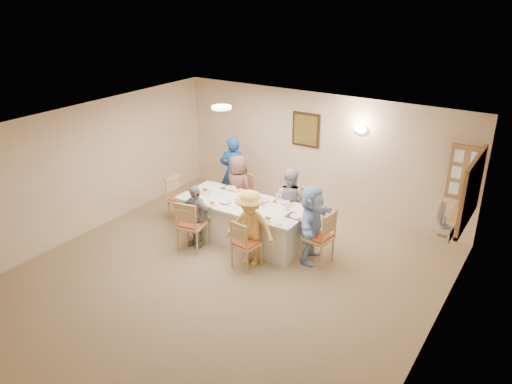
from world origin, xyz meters
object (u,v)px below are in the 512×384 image
Objects in this scene: chair_back_left at (241,196)px; chair_left_end at (181,199)px; chair_front_left at (192,224)px; caregiver at (233,172)px; diner_back_right at (290,201)px; diner_front_right at (250,228)px; dining_table at (244,221)px; chair_back_right at (292,209)px; condiment_ketchup at (243,197)px; chair_right_end at (318,236)px; chair_front_right at (246,243)px; desk_fan at (443,218)px; serving_hatch at (472,191)px; diner_front_left at (196,216)px; diner_right_end at (312,224)px; diner_back_left at (238,188)px.

chair_back_left is 1.24m from chair_left_end.
caregiver is (-0.45, 1.95, 0.29)m from chair_front_left.
diner_front_right reaches higher than diner_back_right.
dining_table is 0.96m from diner_front_right.
chair_back_right is 4.36× the size of condiment_ketchup.
chair_right_end is 1.62m from condiment_ketchup.
chair_right_end is at bearing 128.43° from caregiver.
chair_front_right is (0.00, -1.60, -0.01)m from chair_back_right.
chair_back_right is at bearing 7.26° from chair_back_left.
caregiver reaches higher than chair_left_end.
caregiver reaches higher than chair_front_right.
chair_back_left is 0.93× the size of chair_front_left.
desk_fan reaches higher than diner_back_right.
chair_back_left is at bearing 164.27° from desk_fan.
serving_hatch is 1.65× the size of chair_back_left.
diner_back_right is at bearing 49.75° from diner_front_left.
diner_right_end reaches higher than chair_right_end.
chair_left_end is at bearing 180.00° from dining_table.
diner_front_right is at bearing -43.71° from chair_back_left.
diner_front_left is 0.87× the size of diner_front_right.
chair_front_right is 1.24m from chair_right_end.
caregiver is (-2.60, 1.15, 0.29)m from chair_right_end.
chair_back_right is 1.17m from diner_right_end.
chair_front_right is 0.58× the size of caregiver.
chair_left_end is 0.60× the size of caregiver.
chair_right_end is at bearing -131.85° from chair_front_right.
chair_front_right is (1.20, -1.60, -0.01)m from chair_back_left.
chair_left_end is 3.10m from chair_right_end.
chair_right_end reaches higher than chair_back_left.
chair_right_end is (0.95, -0.80, 0.04)m from chair_back_right.
chair_back_left reaches higher than chair_front_right.
diner_front_right is (1.20, -1.36, -0.00)m from diner_back_left.
serving_hatch reaches higher than chair_back_right.
chair_left_end is at bearing -51.99° from chair_front_left.
chair_back_right is 0.98× the size of chair_left_end.
chair_right_end is at bearing -13.15° from chair_back_left.
diner_back_left is 1.15× the size of diner_front_left.
chair_back_left is 1.49m from diner_front_left.
diner_front_left is at bearing -159.06° from serving_hatch.
chair_left_end is 1.57m from condiment_ketchup.
diner_back_left is at bearing 91.17° from diner_front_left.
chair_left_end is at bearing -169.57° from serving_hatch.
diner_front_right is at bearing -48.44° from chair_right_end.
chair_back_right is at bearing 35.69° from diner_right_end.
chair_front_left is (-4.31, -1.77, -1.01)m from serving_hatch.
desk_fan is 0.30× the size of chair_right_end.
chair_back_left is 2.29m from chair_right_end.
chair_back_right is 0.93× the size of chair_front_left.
chair_back_left is 0.58× the size of caregiver.
chair_front_left is (0.00, -1.60, 0.03)m from chair_back_left.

